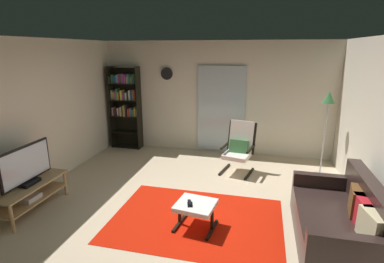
{
  "coord_description": "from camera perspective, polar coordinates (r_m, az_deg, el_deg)",
  "views": [
    {
      "loc": [
        1.09,
        -3.95,
        2.42
      ],
      "look_at": [
        -0.1,
        0.99,
        1.0
      ],
      "focal_mm": 27.87,
      "sensor_mm": 36.0,
      "label": 1
    }
  ],
  "objects": [
    {
      "name": "tv_remote",
      "position": [
        4.19,
        -0.43,
        -13.43
      ],
      "size": [
        0.09,
        0.15,
        0.02
      ],
      "primitive_type": "cube",
      "rotation": [
        0.0,
        0.0,
        0.39
      ],
      "color": "black",
      "rests_on": "ottoman"
    },
    {
      "name": "wall_back",
      "position": [
        7.03,
        4.44,
        6.39
      ],
      "size": [
        5.6,
        0.06,
        2.6
      ],
      "primitive_type": "cube",
      "color": "beige",
      "rests_on": "ground"
    },
    {
      "name": "wall_clock",
      "position": [
        7.16,
        -4.85,
        10.99
      ],
      "size": [
        0.29,
        0.03,
        0.29
      ],
      "color": "silver"
    },
    {
      "name": "bookshelf_near_tv",
      "position": [
        7.52,
        -12.64,
        5.43
      ],
      "size": [
        0.74,
        0.3,
        2.01
      ],
      "color": "black",
      "rests_on": "ground"
    },
    {
      "name": "area_rug",
      "position": [
        4.54,
        0.81,
        -16.52
      ],
      "size": [
        2.46,
        1.76,
        0.01
      ],
      "primitive_type": "cube",
      "color": "red",
      "rests_on": "ground"
    },
    {
      "name": "tv_stand",
      "position": [
        5.26,
        -28.61,
        -10.29
      ],
      "size": [
        0.48,
        1.24,
        0.44
      ],
      "color": "tan",
      "rests_on": "ground"
    },
    {
      "name": "ottoman",
      "position": [
        4.22,
        0.68,
        -14.36
      ],
      "size": [
        0.58,
        0.54,
        0.38
      ],
      "color": "white",
      "rests_on": "ground"
    },
    {
      "name": "lounge_armchair",
      "position": [
        6.05,
        9.03,
        -2.75
      ],
      "size": [
        0.69,
        0.76,
        1.02
      ],
      "color": "black",
      "rests_on": "ground"
    },
    {
      "name": "floor_lamp_by_shelf",
      "position": [
        6.15,
        24.59,
        4.52
      ],
      "size": [
        0.23,
        0.23,
        1.66
      ],
      "color": "#A5A5AD",
      "rests_on": "ground"
    },
    {
      "name": "leather_sofa",
      "position": [
        4.36,
        26.66,
        -15.14
      ],
      "size": [
        0.91,
        1.7,
        0.86
      ],
      "color": "#2C1F1D",
      "rests_on": "ground"
    },
    {
      "name": "wall_left",
      "position": [
        5.59,
        -29.65,
        1.99
      ],
      "size": [
        0.06,
        6.0,
        2.6
      ],
      "primitive_type": "cube",
      "color": "beige",
      "rests_on": "ground"
    },
    {
      "name": "television",
      "position": [
        5.1,
        -29.16,
        -5.82
      ],
      "size": [
        0.2,
        0.96,
        0.6
      ],
      "color": "black",
      "rests_on": "tv_stand"
    },
    {
      "name": "glass_door_panel",
      "position": [
        6.98,
        5.58,
        4.22
      ],
      "size": [
        1.1,
        0.01,
        2.0
      ],
      "primitive_type": "cube",
      "color": "silver"
    },
    {
      "name": "cell_phone",
      "position": [
        4.15,
        -0.39,
        -13.79
      ],
      "size": [
        0.1,
        0.15,
        0.01
      ],
      "primitive_type": "cube",
      "rotation": [
        0.0,
        0.0,
        0.28
      ],
      "color": "black",
      "rests_on": "ottoman"
    },
    {
      "name": "ground_plane",
      "position": [
        4.76,
        -1.72,
        -14.95
      ],
      "size": [
        7.02,
        7.02,
        0.0
      ],
      "primitive_type": "plane",
      "color": "beige"
    }
  ]
}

